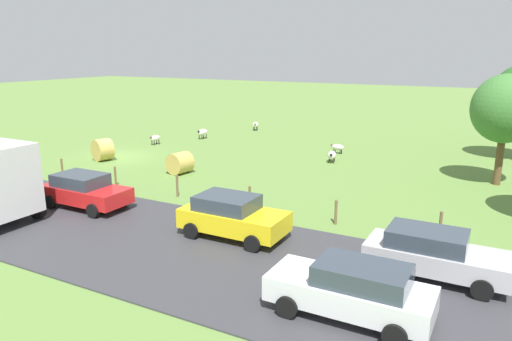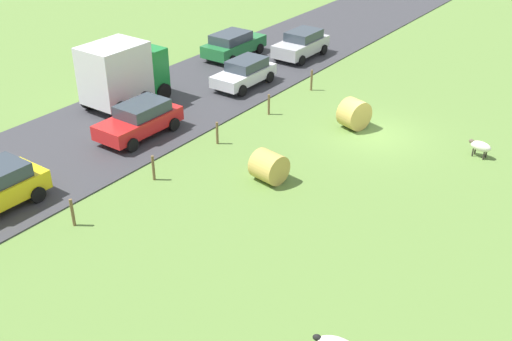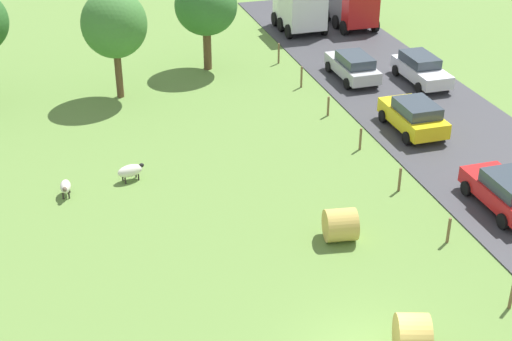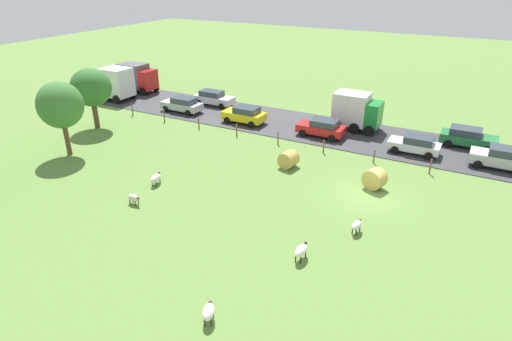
{
  "view_description": "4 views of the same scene",
  "coord_description": "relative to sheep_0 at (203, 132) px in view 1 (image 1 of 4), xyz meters",
  "views": [
    {
      "loc": [
        24.24,
        23.88,
        7.23
      ],
      "look_at": [
        0.69,
        11.23,
        0.52
      ],
      "focal_mm": 33.67,
      "sensor_mm": 36.0,
      "label": 1
    },
    {
      "loc": [
        -10.81,
        24.74,
        12.68
      ],
      "look_at": [
        1.7,
        7.46,
        0.86
      ],
      "focal_mm": 42.7,
      "sensor_mm": 36.0,
      "label": 2
    },
    {
      "loc": [
        -8.41,
        -15.72,
        16.1
      ],
      "look_at": [
        -0.41,
        10.99,
        1.08
      ],
      "focal_mm": 52.01,
      "sensor_mm": 36.0,
      "label": 3
    },
    {
      "loc": [
        -26.03,
        -5.55,
        14.1
      ],
      "look_at": [
        -0.92,
        8.0,
        0.46
      ],
      "focal_mm": 30.17,
      "sensor_mm": 36.0,
      "label": 4
    }
  ],
  "objects": [
    {
      "name": "sheep_1",
      "position": [
        3.13,
        12.46,
        -0.08
      ],
      "size": [
        1.31,
        0.81,
        0.76
      ],
      "color": "silver",
      "rests_on": "ground_plane"
    },
    {
      "name": "sheep_2",
      "position": [
        0.26,
        11.87,
        -0.11
      ],
      "size": [
        0.54,
        1.06,
        0.69
      ],
      "color": "beige",
      "rests_on": "ground_plane"
    },
    {
      "name": "sheep_4",
      "position": [
        3.86,
        -1.86,
        -0.05
      ],
      "size": [
        1.06,
        0.55,
        0.76
      ],
      "color": "silver",
      "rests_on": "ground_plane"
    },
    {
      "name": "fence_post_0",
      "position": [
        14.18,
        -4.4,
        0.03
      ],
      "size": [
        0.12,
        0.12,
        1.19
      ],
      "primitive_type": "cylinder",
      "color": "brown",
      "rests_on": "ground_plane"
    },
    {
      "name": "fence_post_3",
      "position": [
        14.18,
        8.17,
        -0.01
      ],
      "size": [
        0.12,
        0.12,
        1.12
      ],
      "primitive_type": "cylinder",
      "color": "brown",
      "rests_on": "ground_plane"
    },
    {
      "name": "car_5",
      "position": [
        17.67,
        5.47,
        0.31
      ],
      "size": [
        2.09,
        4.24,
        1.57
      ],
      "color": "red",
      "rests_on": "road_strip"
    },
    {
      "name": "sheep_3",
      "position": [
        -5.96,
        1.82,
        -0.04
      ],
      "size": [
        1.11,
        0.85,
        0.79
      ],
      "color": "white",
      "rests_on": "ground_plane"
    },
    {
      "name": "fence_post_5",
      "position": [
        14.18,
        16.56,
        -0.03
      ],
      "size": [
        0.12,
        0.12,
        1.08
      ],
      "primitive_type": "cylinder",
      "color": "brown",
      "rests_on": "ground_plane"
    },
    {
      "name": "hay_bale_1",
      "position": [
        9.88,
        -1.32,
        0.16
      ],
      "size": [
        1.41,
        1.7,
        1.47
      ],
      "primitive_type": "cylinder",
      "rotation": [
        1.57,
        0.0,
        1.26
      ],
      "color": "tan",
      "rests_on": "ground_plane"
    },
    {
      "name": "car_4",
      "position": [
        17.53,
        13.43,
        0.34
      ],
      "size": [
        2.16,
        4.19,
        1.64
      ],
      "color": "yellow",
      "rests_on": "road_strip"
    },
    {
      "name": "fence_post_6",
      "position": [
        14.18,
        20.75,
        0.06
      ],
      "size": [
        0.12,
        0.12,
        1.26
      ],
      "primitive_type": "cylinder",
      "color": "brown",
      "rests_on": "ground_plane"
    },
    {
      "name": "hay_bale_0",
      "position": [
        10.27,
        5.4,
        0.08
      ],
      "size": [
        1.4,
        1.46,
        1.29
      ],
      "primitive_type": "cylinder",
      "rotation": [
        1.57,
        0.0,
        1.42
      ],
      "color": "tan",
      "rests_on": "ground_plane"
    },
    {
      "name": "sheep_0",
      "position": [
        0.0,
        0.0,
        0.0
      ],
      "size": [
        1.24,
        0.56,
        0.83
      ],
      "color": "white",
      "rests_on": "ground_plane"
    },
    {
      "name": "fence_post_1",
      "position": [
        14.18,
        -0.21,
        -0.02
      ],
      "size": [
        0.12,
        0.12,
        1.1
      ],
      "primitive_type": "cylinder",
      "color": "brown",
      "rests_on": "ground_plane"
    },
    {
      "name": "fence_post_4",
      "position": [
        14.18,
        12.36,
        -0.01
      ],
      "size": [
        0.12,
        0.12,
        1.12
      ],
      "primitive_type": "cylinder",
      "color": "brown",
      "rests_on": "ground_plane"
    },
    {
      "name": "tree_2",
      "position": [
        3.98,
        22.34,
        3.61
      ],
      "size": [
        3.55,
        3.55,
        6.06
      ],
      "color": "brown",
      "rests_on": "ground_plane"
    },
    {
      "name": "car_0",
      "position": [
        17.47,
        20.98,
        0.31
      ],
      "size": [
        2.02,
        4.43,
        1.57
      ],
      "color": "#B7B7BC",
      "rests_on": "road_strip"
    },
    {
      "name": "car_6",
      "position": [
        21.08,
        19.4,
        0.32
      ],
      "size": [
        1.98,
        4.5,
        1.59
      ],
      "color": "silver",
      "rests_on": "road_strip"
    },
    {
      "name": "ground_plane",
      "position": [
        8.58,
        -1.17,
        -0.57
      ],
      "size": [
        160.0,
        160.0,
        0.0
      ],
      "primitive_type": "plane",
      "color": "olive"
    },
    {
      "name": "fence_post_2",
      "position": [
        14.18,
        3.98,
        -0.02
      ],
      "size": [
        0.12,
        0.12,
        1.09
      ],
      "primitive_type": "cylinder",
      "color": "brown",
      "rests_on": "ground_plane"
    }
  ]
}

